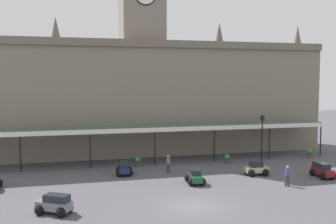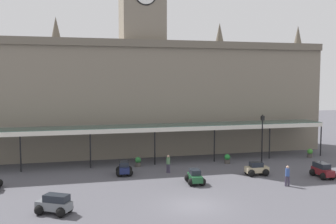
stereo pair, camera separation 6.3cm
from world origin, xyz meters
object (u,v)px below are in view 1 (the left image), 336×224
object	(u,v)px
car_grey_estate	(55,205)
pedestrian_beside_cars	(287,175)
car_maroon_estate	(322,171)
planter_by_canopy	(310,153)
car_navy_sedan	(124,169)
planter_forecourt_centre	(138,162)
car_beige_sedan	(256,170)
car_green_sedan	(195,178)
victorian_lamppost	(262,134)
planter_near_kerb	(227,159)
pedestrian_crossing_forecourt	(168,163)

from	to	relation	value
car_grey_estate	pedestrian_beside_cars	size ratio (longest dim) A/B	1.46
car_maroon_estate	planter_by_canopy	size ratio (longest dim) A/B	2.36
car_navy_sedan	pedestrian_beside_cars	size ratio (longest dim) A/B	1.27
car_grey_estate	planter_forecourt_centre	distance (m)	14.11
planter_by_canopy	planter_forecourt_centre	size ratio (longest dim) A/B	1.00
car_beige_sedan	pedestrian_beside_cars	distance (m)	3.96
car_maroon_estate	car_grey_estate	xyz separation A→B (m)	(-22.39, -3.96, 0.00)
car_green_sedan	planter_by_canopy	size ratio (longest dim) A/B	2.20
car_green_sedan	victorian_lamppost	bearing A→B (deg)	30.38
car_maroon_estate	car_navy_sedan	size ratio (longest dim) A/B	1.07
planter_near_kerb	car_maroon_estate	bearing A→B (deg)	-51.06
car_navy_sedan	car_green_sedan	bearing A→B (deg)	-39.86
car_maroon_estate	victorian_lamppost	world-z (taller)	victorian_lamppost
car_navy_sedan	planter_near_kerb	xyz separation A→B (m)	(10.85, 2.16, -0.01)
planter_forecourt_centre	planter_by_canopy	bearing A→B (deg)	-0.17
car_green_sedan	car_navy_sedan	xyz separation A→B (m)	(-5.27, 4.40, 0.00)
planter_near_kerb	car_navy_sedan	bearing A→B (deg)	-168.73
car_maroon_estate	pedestrian_beside_cars	xyz separation A→B (m)	(-4.49, -1.74, 0.34)
car_green_sedan	car_navy_sedan	size ratio (longest dim) A/B	0.99
planter_by_canopy	planter_near_kerb	world-z (taller)	same
car_green_sedan	pedestrian_crossing_forecourt	xyz separation A→B (m)	(-1.25, 4.13, 0.41)
planter_forecourt_centre	car_beige_sedan	bearing A→B (deg)	-31.33
car_navy_sedan	planter_by_canopy	world-z (taller)	car_navy_sedan
car_green_sedan	planter_near_kerb	world-z (taller)	car_green_sedan
victorian_lamppost	planter_forecourt_centre	xyz separation A→B (m)	(-12.20, 2.25, -2.66)
car_beige_sedan	victorian_lamppost	xyz separation A→B (m)	(2.43, 3.70, 2.65)
victorian_lamppost	car_green_sedan	bearing A→B (deg)	-149.62
pedestrian_crossing_forecourt	planter_forecourt_centre	world-z (taller)	pedestrian_crossing_forecourt
planter_near_kerb	planter_forecourt_centre	xyz separation A→B (m)	(-9.10, 0.77, 0.00)
pedestrian_crossing_forecourt	car_maroon_estate	bearing A→B (deg)	-20.93
car_beige_sedan	car_green_sedan	xyz separation A→B (m)	(-6.24, -1.39, 0.00)
car_navy_sedan	victorian_lamppost	distance (m)	14.21
car_grey_estate	planter_by_canopy	bearing A→B (deg)	24.26
pedestrian_crossing_forecourt	car_grey_estate	bearing A→B (deg)	-137.59
car_navy_sedan	planter_near_kerb	world-z (taller)	car_navy_sedan
pedestrian_beside_cars	car_beige_sedan	bearing A→B (deg)	100.94
car_maroon_estate	planter_near_kerb	xyz separation A→B (m)	(-5.90, 7.30, -0.07)
car_green_sedan	pedestrian_beside_cars	xyz separation A→B (m)	(6.99, -2.48, 0.41)
car_maroon_estate	planter_by_canopy	world-z (taller)	car_maroon_estate
car_grey_estate	victorian_lamppost	xyz separation A→B (m)	(19.59, 9.78, 2.58)
car_beige_sedan	car_grey_estate	world-z (taller)	car_grey_estate
car_grey_estate	planter_near_kerb	bearing A→B (deg)	34.33
car_maroon_estate	planter_by_canopy	distance (m)	9.04
car_grey_estate	planter_by_canopy	distance (m)	29.14
car_beige_sedan	planter_forecourt_centre	xyz separation A→B (m)	(-9.77, 5.95, -0.01)
pedestrian_crossing_forecourt	victorian_lamppost	bearing A→B (deg)	5.50
pedestrian_crossing_forecourt	planter_by_canopy	world-z (taller)	pedestrian_crossing_forecourt
car_maroon_estate	car_grey_estate	distance (m)	22.74
car_beige_sedan	planter_forecourt_centre	size ratio (longest dim) A/B	2.19
pedestrian_crossing_forecourt	planter_near_kerb	distance (m)	7.26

